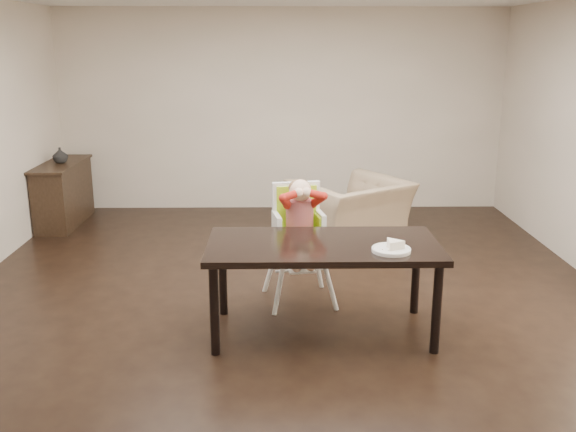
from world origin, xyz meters
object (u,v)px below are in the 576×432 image
at_px(dining_table, 323,253).
at_px(sideboard, 63,193).
at_px(high_chair, 299,215).
at_px(armchair, 350,202).

xyz_separation_m(dining_table, sideboard, (-3.07, 3.22, -0.27)).
xyz_separation_m(high_chair, sideboard, (-2.91, 2.54, -0.39)).
xyz_separation_m(armchair, sideboard, (-3.54, 0.94, -0.11)).
distance_m(dining_table, sideboard, 4.46).
distance_m(dining_table, high_chair, 0.70).
distance_m(dining_table, armchair, 2.33).
distance_m(high_chair, sideboard, 3.88).
relative_size(dining_table, armchair, 1.56).
height_order(high_chair, sideboard, high_chair).
height_order(armchair, sideboard, armchair).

